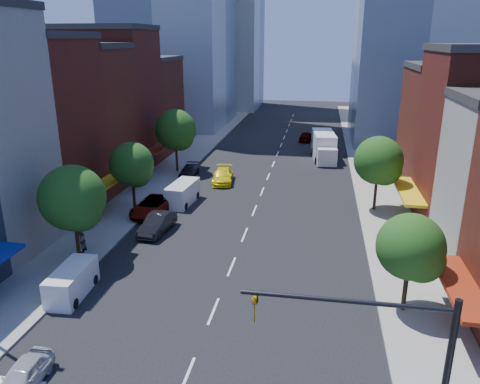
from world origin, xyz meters
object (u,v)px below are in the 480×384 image
object	(u,v)px
parked_car_second	(157,224)
traffic_car_oncoming	(320,145)
parked_car_rear	(189,171)
parked_car_front	(23,376)
parked_car_third	(152,206)
pedestrian_far	(81,240)
taxi	(223,176)
pedestrian_near	(74,266)
traffic_car_far	(306,136)
cargo_van_far	(182,194)
cargo_van_near	(71,283)
box_truck	(324,147)

from	to	relation	value
parked_car_second	traffic_car_oncoming	xyz separation A→B (m)	(13.58, 34.23, -0.00)
parked_car_rear	traffic_car_oncoming	world-z (taller)	traffic_car_oncoming
parked_car_front	parked_car_second	bearing A→B (deg)	87.81
parked_car_front	parked_car_third	xyz separation A→B (m)	(-2.00, 23.40, 0.16)
parked_car_second	pedestrian_far	xyz separation A→B (m)	(-4.45, -5.03, 0.32)
taxi	pedestrian_near	xyz separation A→B (m)	(-5.55, -24.29, 0.20)
parked_car_front	traffic_car_far	bearing A→B (deg)	77.16
parked_car_rear	cargo_van_far	size ratio (longest dim) A/B	0.88
cargo_van_near	traffic_car_oncoming	bearing A→B (deg)	67.62
pedestrian_far	parked_car_rear	bearing A→B (deg)	173.95
traffic_car_oncoming	box_truck	size ratio (longest dim) A/B	0.53
pedestrian_near	parked_car_rear	bearing A→B (deg)	-8.14
pedestrian_far	pedestrian_near	bearing A→B (deg)	21.16
pedestrian_near	traffic_car_far	bearing A→B (deg)	-22.04
parked_car_rear	traffic_car_oncoming	size ratio (longest dim) A/B	0.95
parked_car_front	pedestrian_near	world-z (taller)	pedestrian_near
parked_car_second	cargo_van_far	world-z (taller)	cargo_van_far
parked_car_front	cargo_van_near	bearing A→B (deg)	101.41
parked_car_rear	pedestrian_near	xyz separation A→B (m)	(-1.00, -26.03, 0.32)
parked_car_rear	pedestrian_near	bearing A→B (deg)	-95.31
parked_car_second	traffic_car_far	world-z (taller)	parked_car_second
traffic_car_far	pedestrian_far	world-z (taller)	pedestrian_far
parked_car_second	pedestrian_far	size ratio (longest dim) A/B	2.51
parked_car_rear	pedestrian_near	size ratio (longest dim) A/B	2.74
cargo_van_near	traffic_car_oncoming	world-z (taller)	cargo_van_near
traffic_car_far	pedestrian_far	xyz separation A→B (m)	(-15.68, -45.51, 0.36)
cargo_van_near	traffic_car_oncoming	distance (m)	47.83
cargo_van_near	cargo_van_far	xyz separation A→B (m)	(1.98, 18.50, 0.12)
parked_car_second	traffic_car_far	distance (m)	42.00
taxi	pedestrian_far	world-z (taller)	pedestrian_far
pedestrian_near	cargo_van_far	bearing A→B (deg)	-16.32
parked_car_third	cargo_van_far	bearing A→B (deg)	63.47
parked_car_second	parked_car_rear	distance (m)	17.34
parked_car_second	cargo_van_far	size ratio (longest dim) A/B	0.94
parked_car_front	cargo_van_near	xyz separation A→B (m)	(-1.99, 8.24, 0.29)
parked_car_second	pedestrian_far	bearing A→B (deg)	-126.16
taxi	traffic_car_far	world-z (taller)	taxi
parked_car_third	taxi	bearing A→B (deg)	72.32
parked_car_second	taxi	distance (m)	15.69
parked_car_second	parked_car_rear	world-z (taller)	parked_car_second
cargo_van_far	pedestrian_far	world-z (taller)	cargo_van_far
parked_car_rear	cargo_van_far	bearing A→B (deg)	-81.54
parked_car_rear	traffic_car_oncoming	bearing A→B (deg)	44.41
parked_car_second	cargo_van_far	distance (m)	7.51
parked_car_front	traffic_car_far	distance (m)	60.76
traffic_car_far	box_truck	bearing A→B (deg)	111.44
parked_car_third	box_truck	distance (m)	29.36
traffic_car_far	box_truck	size ratio (longest dim) A/B	0.49
parked_car_rear	traffic_car_far	world-z (taller)	traffic_car_far
taxi	traffic_car_far	size ratio (longest dim) A/B	1.20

